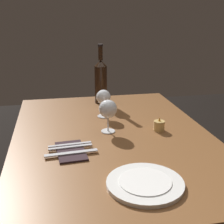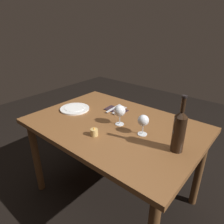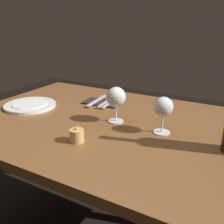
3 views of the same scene
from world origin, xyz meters
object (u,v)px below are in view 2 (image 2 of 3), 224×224
at_px(wine_glass_left, 120,111).
at_px(votive_candle, 94,132).
at_px(fork_outer, 121,111).
at_px(wine_glass_right, 143,121).
at_px(wine_bottle, 179,130).
at_px(fork_inner, 118,110).
at_px(folded_napkin, 116,110).
at_px(table_knife, 114,108).
at_px(dinner_plate, 75,109).

height_order(wine_glass_left, votive_candle, wine_glass_left).
height_order(wine_glass_left, fork_outer, wine_glass_left).
bearing_deg(wine_glass_right, wine_bottle, 174.20).
relative_size(wine_glass_right, votive_candle, 2.19).
distance_m(fork_inner, fork_outer, 0.03).
height_order(folded_napkin, fork_outer, fork_outer).
bearing_deg(wine_glass_right, fork_inner, -28.34).
xyz_separation_m(votive_candle, table_knife, (0.18, -0.42, -0.01)).
relative_size(wine_glass_right, fork_outer, 0.81).
xyz_separation_m(dinner_plate, table_knife, (-0.26, -0.22, 0.00)).
bearing_deg(dinner_plate, wine_glass_right, -178.08).
bearing_deg(wine_glass_left, wine_glass_right, 176.12).
bearing_deg(wine_glass_left, dinner_plate, 4.50).
height_order(wine_glass_left, wine_glass_right, wine_glass_left).
bearing_deg(wine_glass_right, wine_glass_left, -3.88).
bearing_deg(dinner_plate, table_knife, -139.49).
xyz_separation_m(wine_glass_right, fork_inner, (0.37, -0.20, -0.09)).
xyz_separation_m(wine_bottle, fork_outer, (0.60, -0.23, -0.13)).
bearing_deg(wine_glass_left, fork_inner, -49.46).
xyz_separation_m(fork_inner, fork_outer, (-0.03, 0.00, 0.00)).
distance_m(wine_bottle, votive_candle, 0.55).
height_order(fork_inner, fork_outer, same).
distance_m(wine_glass_right, folded_napkin, 0.45).
height_order(wine_bottle, table_knife, wine_bottle).
height_order(dinner_plate, fork_inner, dinner_plate).
bearing_deg(wine_glass_right, table_knife, -25.16).
distance_m(wine_glass_left, votive_candle, 0.26).
bearing_deg(fork_inner, folded_napkin, 0.00).
bearing_deg(wine_glass_right, dinner_plate, 1.92).
bearing_deg(wine_glass_left, folded_napkin, -45.28).
xyz_separation_m(folded_napkin, fork_outer, (-0.05, 0.00, 0.01)).
bearing_deg(votive_candle, folded_napkin, -70.41).
xyz_separation_m(votive_candle, fork_inner, (0.13, -0.42, -0.01)).
bearing_deg(fork_outer, fork_inner, 0.00).
relative_size(wine_glass_left, wine_bottle, 0.44).
distance_m(wine_bottle, fork_outer, 0.66).
bearing_deg(folded_napkin, wine_bottle, 160.93).
bearing_deg(wine_bottle, votive_candle, 21.51).
xyz_separation_m(wine_glass_left, wine_glass_right, (-0.21, 0.01, -0.01)).
bearing_deg(fork_outer, wine_glass_right, 149.96).
bearing_deg(fork_outer, dinner_plate, 33.18).
bearing_deg(wine_glass_left, wine_bottle, 175.06).
distance_m(fork_outer, table_knife, 0.08).
distance_m(wine_glass_right, wine_bottle, 0.26).
xyz_separation_m(wine_glass_right, fork_outer, (0.35, -0.20, -0.09)).
xyz_separation_m(wine_glass_right, table_knife, (0.43, -0.20, -0.09)).
height_order(wine_bottle, fork_inner, wine_bottle).
height_order(wine_bottle, fork_outer, wine_bottle).
bearing_deg(wine_bottle, fork_inner, -19.77).
distance_m(dinner_plate, table_knife, 0.34).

